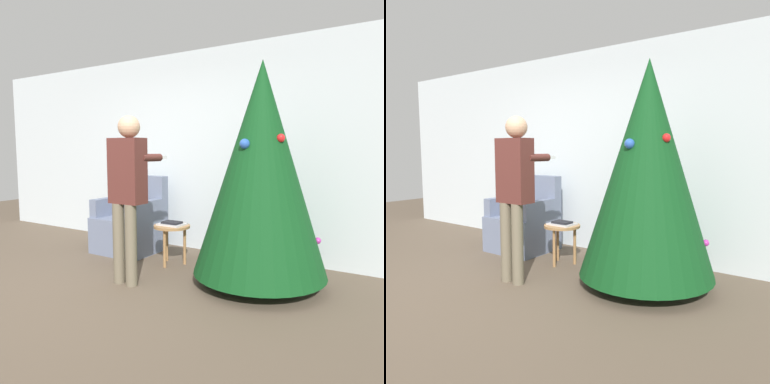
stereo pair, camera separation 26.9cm
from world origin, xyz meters
The scene contains 8 objects.
ground_plane centered at (0.00, 0.00, 0.00)m, with size 14.00×14.00×0.00m, color brown.
wall_back centered at (0.00, 2.23, 1.35)m, with size 8.00×0.06×2.70m.
christmas_tree centered at (1.32, 1.33, 1.19)m, with size 1.35×1.35×2.25m.
armchair centered at (-0.66, 1.66, 0.36)m, with size 0.79×0.74×1.02m.
person_standing centered at (0.15, 0.67, 1.02)m, with size 0.39×0.57×1.72m.
side_stool centered at (0.17, 1.43, 0.41)m, with size 0.44×0.44×0.48m.
laptop centered at (0.17, 1.43, 0.49)m, with size 0.31×0.23×0.02m.
book centered at (0.17, 1.43, 0.51)m, with size 0.22×0.15×0.02m.
Camera 2 is at (2.91, -2.05, 1.37)m, focal length 35.00 mm.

